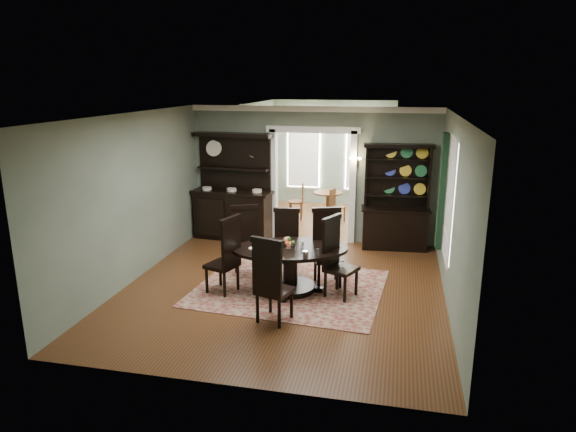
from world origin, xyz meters
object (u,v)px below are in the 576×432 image
(parlor_table, at_px, (328,201))
(welsh_dresser, at_px, (395,211))
(sideboard, at_px, (233,202))
(dining_table, at_px, (290,261))

(parlor_table, bearing_deg, welsh_dresser, -50.77)
(sideboard, distance_m, parlor_table, 2.91)
(welsh_dresser, height_order, parlor_table, welsh_dresser)
(sideboard, bearing_deg, dining_table, -49.70)
(sideboard, relative_size, welsh_dresser, 1.07)
(dining_table, relative_size, welsh_dresser, 1.00)
(dining_table, distance_m, sideboard, 3.36)
(sideboard, xyz_separation_m, welsh_dresser, (3.63, 0.04, -0.02))
(sideboard, bearing_deg, welsh_dresser, 5.83)
(dining_table, relative_size, sideboard, 0.94)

